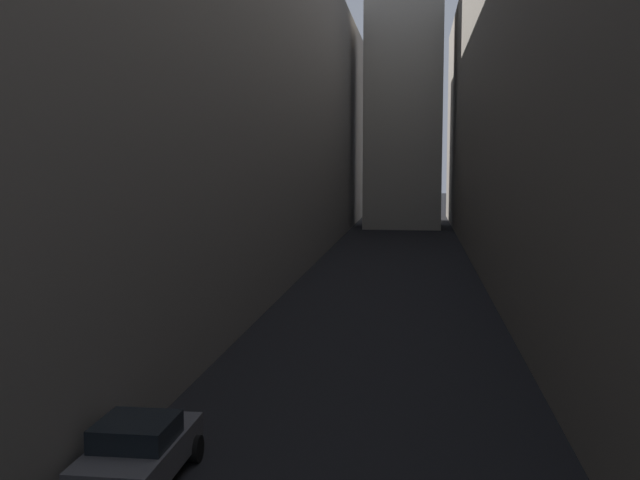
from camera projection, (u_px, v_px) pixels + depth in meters
ground_plane at (389, 280)px, 45.00m from camera, size 264.00×264.00×0.00m
building_block_left at (218, 96)px, 47.23m from camera, size 11.12×108.00×22.64m
building_block_right at (591, 85)px, 44.24m from camera, size 12.58×108.00×23.42m
parked_car_left_third at (139, 451)px, 16.26m from camera, size 1.97×3.91×1.51m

